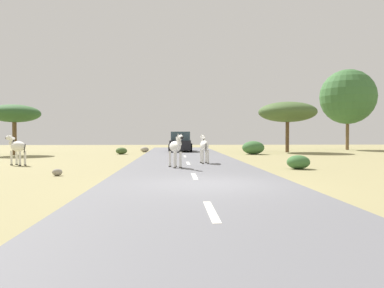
# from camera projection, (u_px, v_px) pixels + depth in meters

# --- Properties ---
(ground_plane) EXTENTS (90.00, 90.00, 0.00)m
(ground_plane) POSITION_uv_depth(u_px,v_px,m) (209.00, 185.00, 11.11)
(ground_plane) COLOR #8E8456
(road) EXTENTS (6.00, 64.00, 0.05)m
(road) POSITION_uv_depth(u_px,v_px,m) (198.00, 185.00, 11.09)
(road) COLOR slate
(road) RESTS_ON ground_plane
(lane_markings) EXTENTS (0.16, 56.00, 0.01)m
(lane_markings) POSITION_uv_depth(u_px,v_px,m) (200.00, 188.00, 10.09)
(lane_markings) COLOR silver
(lane_markings) RESTS_ON road
(zebra_0) EXTENTS (0.76, 1.58, 1.53)m
(zebra_0) POSITION_uv_depth(u_px,v_px,m) (176.00, 147.00, 16.51)
(zebra_0) COLOR silver
(zebra_0) RESTS_ON road
(zebra_2) EXTENTS (0.49, 1.62, 1.52)m
(zebra_2) POSITION_uv_depth(u_px,v_px,m) (204.00, 146.00, 19.14)
(zebra_2) COLOR silver
(zebra_2) RESTS_ON road
(zebra_3) EXTENTS (1.45, 1.13, 1.55)m
(zebra_3) POSITION_uv_depth(u_px,v_px,m) (17.00, 147.00, 18.38)
(zebra_3) COLOR silver
(zebra_3) RESTS_ON ground_plane
(car_0) EXTENTS (2.18, 4.42, 1.74)m
(car_0) POSITION_uv_depth(u_px,v_px,m) (181.00, 142.00, 32.81)
(car_0) COLOR black
(car_0) RESTS_ON road
(tree_1) EXTENTS (3.76, 3.76, 3.77)m
(tree_1) POSITION_uv_depth(u_px,v_px,m) (14.00, 114.00, 27.60)
(tree_1) COLOR brown
(tree_1) RESTS_ON ground_plane
(tree_2) EXTENTS (5.00, 5.00, 4.37)m
(tree_2) POSITION_uv_depth(u_px,v_px,m) (287.00, 112.00, 32.08)
(tree_2) COLOR brown
(tree_2) RESTS_ON ground_plane
(tree_3) EXTENTS (5.50, 5.50, 8.10)m
(tree_3) POSITION_uv_depth(u_px,v_px,m) (348.00, 97.00, 37.31)
(tree_3) COLOR brown
(tree_3) RESTS_ON ground_plane
(bush_0) EXTENTS (1.72, 1.55, 1.03)m
(bush_0) POSITION_uv_depth(u_px,v_px,m) (253.00, 148.00, 28.79)
(bush_0) COLOR #386633
(bush_0) RESTS_ON ground_plane
(bush_1) EXTENTS (0.88, 0.79, 0.53)m
(bush_1) POSITION_uv_depth(u_px,v_px,m) (121.00, 151.00, 28.84)
(bush_1) COLOR #425B2D
(bush_1) RESTS_ON ground_plane
(bush_2) EXTENTS (1.02, 0.92, 0.61)m
(bush_2) POSITION_uv_depth(u_px,v_px,m) (298.00, 162.00, 16.42)
(bush_2) COLOR #386633
(bush_2) RESTS_ON ground_plane
(rock_0) EXTENTS (0.44, 0.38, 0.34)m
(rock_0) POSITION_uv_depth(u_px,v_px,m) (253.00, 151.00, 30.40)
(rock_0) COLOR gray
(rock_0) RESTS_ON ground_plane
(rock_1) EXTENTS (0.73, 0.60, 0.46)m
(rock_1) POSITION_uv_depth(u_px,v_px,m) (145.00, 149.00, 32.53)
(rock_1) COLOR #A89E8C
(rock_1) RESTS_ON ground_plane
(rock_2) EXTENTS (0.37, 0.29, 0.26)m
(rock_2) POSITION_uv_depth(u_px,v_px,m) (57.00, 172.00, 13.70)
(rock_2) COLOR gray
(rock_2) RESTS_ON ground_plane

